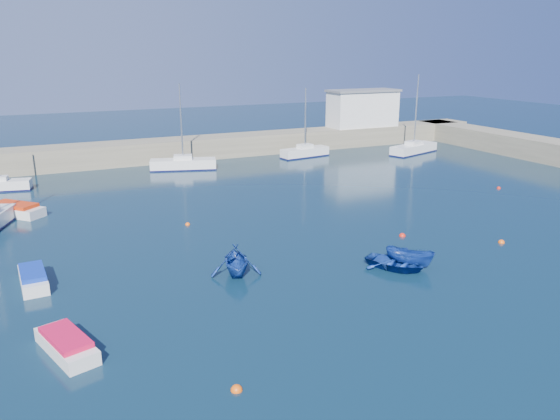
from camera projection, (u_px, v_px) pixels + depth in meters
name	position (u px, v px, depth m)	size (l,w,h in m)	color
ground	(367.00, 316.00, 28.21)	(220.00, 220.00, 0.00)	#0C2435
back_wall	(158.00, 151.00, 67.77)	(96.00, 4.50, 2.60)	#766F5A
right_arm	(506.00, 143.00, 73.67)	(4.50, 32.00, 2.60)	#766F5A
harbor_office	(363.00, 109.00, 79.01)	(10.00, 4.00, 5.00)	silver
sailboat_5	(0.00, 185.00, 53.45)	(5.96, 2.79, 7.64)	silver
sailboat_6	(183.00, 164.00, 63.08)	(7.74, 4.12, 9.78)	silver
sailboat_7	(305.00, 152.00, 70.57)	(6.78, 2.81, 8.75)	silver
sailboat_8	(414.00, 148.00, 73.06)	(8.23, 4.59, 10.31)	silver
motorboat_0	(66.00, 344.00, 24.71)	(2.58, 4.34, 0.92)	silver
motorboat_1	(33.00, 278.00, 31.85)	(1.59, 4.02, 0.97)	silver
motorboat_2	(15.00, 210.00, 45.46)	(4.78, 4.95, 1.05)	silver
dinghy_center	(395.00, 263.00, 34.27)	(2.69, 3.76, 0.78)	navy
dinghy_left	(236.00, 260.00, 33.24)	(3.09, 3.58, 1.89)	navy
dinghy_right	(410.00, 258.00, 34.57)	(1.19, 3.17, 1.22)	navy
buoy_0	(237.00, 390.00, 22.07)	(0.49, 0.49, 0.49)	#ED540C
buoy_1	(402.00, 236.00, 40.44)	(0.49, 0.49, 0.49)	red
buoy_2	(501.00, 243.00, 39.06)	(0.46, 0.46, 0.46)	#ED540C
buoy_3	(188.00, 225.00, 43.09)	(0.39, 0.39, 0.39)	#ED540C
buoy_4	(499.00, 188.00, 54.49)	(0.40, 0.40, 0.40)	red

